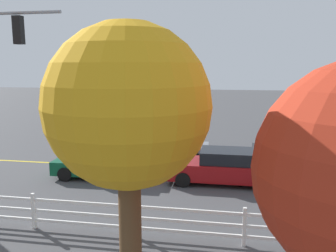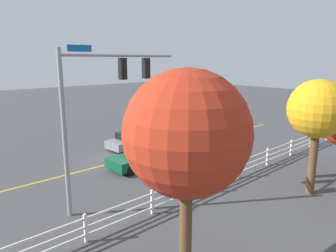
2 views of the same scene
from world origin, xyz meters
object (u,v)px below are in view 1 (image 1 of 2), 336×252
(car_2, at_px, (223,167))
(tree_0, at_px, (128,109))
(car_0, at_px, (167,147))
(car_3, at_px, (104,163))
(car_1, at_px, (294,152))

(car_2, relative_size, tree_0, 0.81)
(car_0, bearing_deg, car_2, -51.51)
(car_2, height_order, car_3, car_2)
(car_2, relative_size, car_3, 1.09)
(car_2, bearing_deg, car_0, -49.49)
(car_1, distance_m, tree_0, 14.24)
(car_1, xyz_separation_m, car_3, (9.00, 3.61, -0.04))
(car_1, relative_size, tree_0, 0.74)
(car_1, height_order, car_2, car_2)
(car_3, bearing_deg, car_2, 179.37)
(car_1, distance_m, car_2, 4.99)
(car_2, bearing_deg, car_3, 0.77)
(car_1, bearing_deg, car_2, -133.74)
(car_0, bearing_deg, car_1, -3.91)
(car_2, bearing_deg, tree_0, 80.30)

